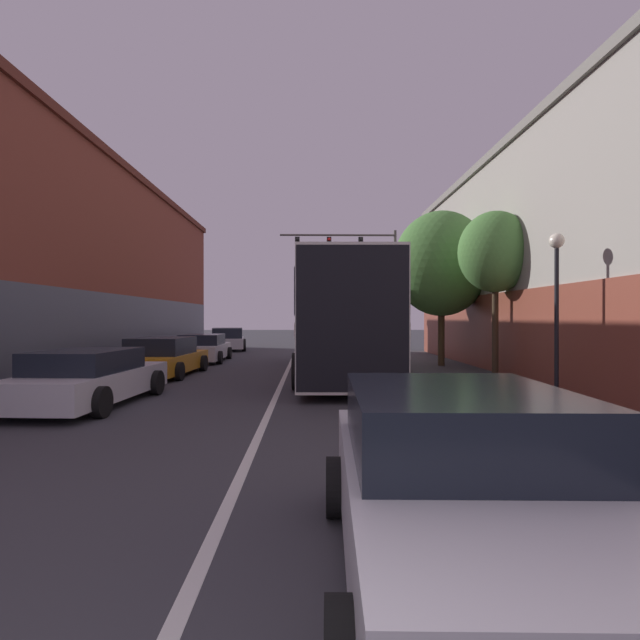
{
  "coord_description": "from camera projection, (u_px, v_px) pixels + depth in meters",
  "views": [
    {
      "loc": [
        0.86,
        -0.71,
        1.94
      ],
      "look_at": [
        1.16,
        15.29,
        1.87
      ],
      "focal_mm": 28.0,
      "sensor_mm": 36.0,
      "label": 1
    }
  ],
  "objects": [
    {
      "name": "street_tree_far",
      "position": [
        441.0,
        264.0,
        20.25
      ],
      "size": [
        3.88,
        3.49,
        6.28
      ],
      "color": "#4C3823",
      "rests_on": "ground_plane"
    },
    {
      "name": "building_left_brick",
      "position": [
        49.0,
        262.0,
        19.63
      ],
      "size": [
        6.25,
        29.41,
        8.09
      ],
      "color": "brown",
      "rests_on": "ground_plane"
    },
    {
      "name": "bus",
      "position": [
        340.0,
        315.0,
        17.33
      ],
      "size": [
        3.04,
        12.69,
        3.63
      ],
      "rotation": [
        0.0,
        0.0,
        1.56
      ],
      "color": "silver",
      "rests_on": "ground_plane"
    },
    {
      "name": "parked_car_left_far",
      "position": [
        163.0,
        357.0,
        16.73
      ],
      "size": [
        2.29,
        4.59,
        1.29
      ],
      "rotation": [
        0.0,
        0.0,
        1.52
      ],
      "color": "orange",
      "rests_on": "ground_plane"
    },
    {
      "name": "street_tree_near",
      "position": [
        495.0,
        252.0,
        16.49
      ],
      "size": [
        2.44,
        2.2,
        5.47
      ],
      "color": "#3D2D1E",
      "rests_on": "ground_plane"
    },
    {
      "name": "building_right_storefront",
      "position": [
        636.0,
        245.0,
        15.03
      ],
      "size": [
        6.68,
        28.6,
        8.06
      ],
      "color": "#9E998E",
      "rests_on": "ground_plane"
    },
    {
      "name": "street_lamp",
      "position": [
        557.0,
        296.0,
        11.55
      ],
      "size": [
        0.35,
        0.35,
        3.9
      ],
      "color": "black",
      "rests_on": "ground_plane"
    },
    {
      "name": "parked_car_left_near",
      "position": [
        90.0,
        378.0,
        11.07
      ],
      "size": [
        2.3,
        4.77,
        1.24
      ],
      "rotation": [
        0.0,
        0.0,
        1.51
      ],
      "color": "silver",
      "rests_on": "ground_plane"
    },
    {
      "name": "hatchback_foreground",
      "position": [
        463.0,
        491.0,
        3.67
      ],
      "size": [
        2.13,
        4.03,
        1.4
      ],
      "rotation": [
        0.0,
        0.0,
        1.54
      ],
      "color": "silver",
      "rests_on": "ground_plane"
    },
    {
      "name": "parked_car_left_mid",
      "position": [
        228.0,
        340.0,
        29.92
      ],
      "size": [
        2.55,
        4.51,
        1.34
      ],
      "rotation": [
        0.0,
        0.0,
        1.7
      ],
      "color": "silver",
      "rests_on": "ground_plane"
    },
    {
      "name": "lane_center_line",
      "position": [
        286.0,
        372.0,
        17.65
      ],
      "size": [
        0.14,
        45.89,
        0.01
      ],
      "color": "silver",
      "rests_on": "ground_plane"
    },
    {
      "name": "traffic_signal_gantry",
      "position": [
        359.0,
        262.0,
        30.62
      ],
      "size": [
        7.17,
        0.36,
        7.33
      ],
      "color": "#514C47",
      "rests_on": "ground_plane"
    },
    {
      "name": "parked_car_left_distant",
      "position": [
        203.0,
        348.0,
        22.13
      ],
      "size": [
        2.14,
        4.42,
        1.22
      ],
      "rotation": [
        0.0,
        0.0,
        1.59
      ],
      "color": "silver",
      "rests_on": "ground_plane"
    }
  ]
}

